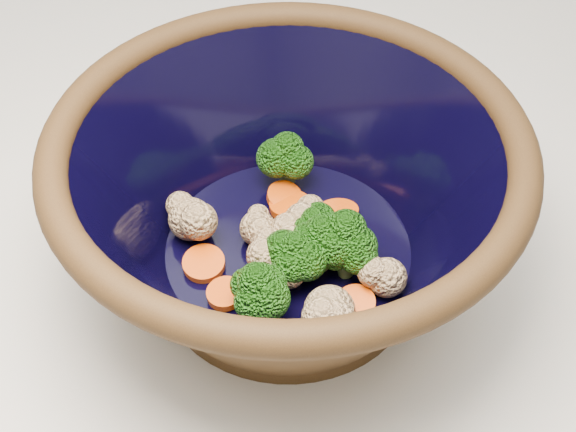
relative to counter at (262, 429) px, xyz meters
name	(u,v)px	position (x,y,z in m)	size (l,w,h in m)	color
counter	(262,429)	(0.00, 0.00, 0.00)	(1.20, 1.20, 0.90)	silver
mixing_bowl	(288,202)	(0.09, -0.08, 0.53)	(0.34, 0.34, 0.14)	black
vegetable_pile	(301,240)	(0.11, -0.08, 0.51)	(0.17, 0.16, 0.05)	#608442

